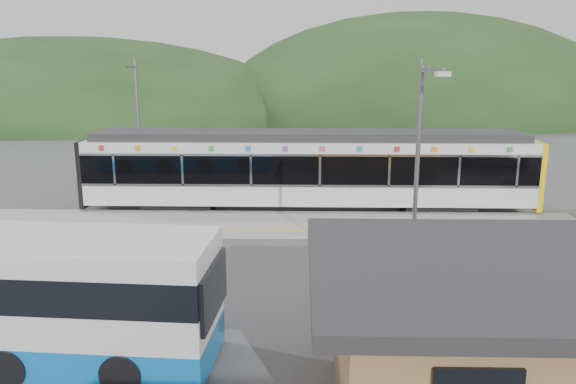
{
  "coord_description": "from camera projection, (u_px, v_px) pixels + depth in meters",
  "views": [
    {
      "loc": [
        1.24,
        -19.42,
        6.79
      ],
      "look_at": [
        0.73,
        1.0,
        2.08
      ],
      "focal_mm": 35.0,
      "sensor_mm": 36.0,
      "label": 1
    }
  ],
  "objects": [
    {
      "name": "yellow_line",
      "position": [
        270.0,
        229.0,
        22.35
      ],
      "size": [
        26.0,
        0.1,
        0.01
      ],
      "primitive_type": "cube",
      "color": "yellow",
      "rests_on": "platform"
    },
    {
      "name": "lamp_post",
      "position": [
        418.0,
        171.0,
        14.77
      ],
      "size": [
        0.44,
        1.21,
        6.73
      ],
      "rotation": [
        0.0,
        0.0,
        0.3
      ],
      "color": "slate",
      "rests_on": "ground"
    },
    {
      "name": "catenary_mast_west",
      "position": [
        138.0,
        127.0,
        28.16
      ],
      "size": [
        0.18,
        1.8,
        7.0
      ],
      "color": "slate",
      "rests_on": "ground"
    },
    {
      "name": "platform",
      "position": [
        272.0,
        224.0,
        23.65
      ],
      "size": [
        26.0,
        3.2,
        0.3
      ],
      "primitive_type": "cube",
      "color": "#9E9E99",
      "rests_on": "ground"
    },
    {
      "name": "train",
      "position": [
        308.0,
        168.0,
        25.81
      ],
      "size": [
        20.44,
        3.01,
        3.74
      ],
      "color": "black",
      "rests_on": "ground"
    },
    {
      "name": "station_shelter",
      "position": [
        539.0,
        331.0,
        11.21
      ],
      "size": [
        9.2,
        6.2,
        3.0
      ],
      "color": "#956741",
      "rests_on": "ground"
    },
    {
      "name": "ground",
      "position": [
        267.0,
        253.0,
        20.47
      ],
      "size": [
        120.0,
        120.0,
        0.0
      ],
      "primitive_type": "plane",
      "color": "#4C4C4F",
      "rests_on": "ground"
    },
    {
      "name": "catenary_mast_east",
      "position": [
        418.0,
        128.0,
        27.82
      ],
      "size": [
        0.18,
        1.8,
        7.0
      ],
      "color": "slate",
      "rests_on": "ground"
    },
    {
      "name": "hills",
      "position": [
        410.0,
        216.0,
        25.47
      ],
      "size": [
        146.0,
        149.0,
        26.0
      ],
      "color": "#1E3D19",
      "rests_on": "ground"
    }
  ]
}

